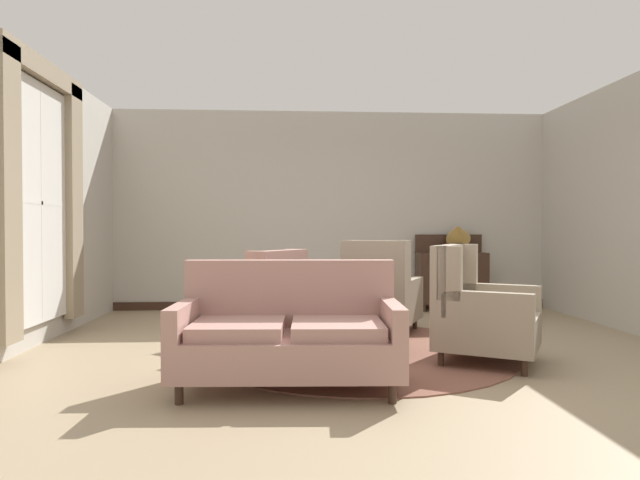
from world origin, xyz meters
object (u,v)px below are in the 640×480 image
Objects in this scene: coffee_table at (349,314)px; armchair_beside_settee at (478,313)px; settee at (288,335)px; gramophone at (457,235)px; armchair_far_left at (381,295)px; sideboard at (451,277)px; porcelain_vase at (350,291)px; armchair_near_window at (263,302)px.

armchair_beside_settee is (1.11, -0.44, 0.07)m from coffee_table.
coffee_table is 1.19m from armchair_beside_settee.
settee is 4.50m from gramophone.
sideboard reaches higher than armchair_far_left.
armchair_beside_settee is 1.49m from armchair_far_left.
sideboard is at bearing 60.44° from settee.
porcelain_vase is at bearing 74.15° from coffee_table.
armchair_far_left reaches higher than porcelain_vase.
armchair_beside_settee is 1.02× the size of sideboard.
gramophone is at bearing 53.86° from porcelain_vase.
gramophone is (2.44, 3.72, 0.71)m from settee.
armchair_beside_settee is at bearing -24.36° from porcelain_vase.
armchair_far_left is at bearing 54.97° from armchair_beside_settee.
armchair_near_window is (-1.31, -0.37, -0.02)m from armchair_far_left.
porcelain_vase is 0.30× the size of armchair_near_window.
sideboard reaches higher than settee.
gramophone is (0.05, -0.09, 0.62)m from sideboard.
armchair_beside_settee is 2.02× the size of gramophone.
gramophone reaches higher than coffee_table.
armchair_far_left is (0.47, 0.90, 0.07)m from coffee_table.
gramophone is (0.75, 3.02, 0.66)m from armchair_beside_settee.
settee is 3.02× the size of gramophone.
sideboard is at bearing 118.32° from gramophone.
sideboard reaches higher than armchair_near_window.
armchair_near_window is at bearing -142.77° from gramophone.
porcelain_vase is 0.19× the size of settee.
gramophone is at bearing 54.23° from coffee_table.
armchair_near_window is at bearing 101.50° from settee.
armchair_near_window reaches higher than coffee_table.
armchair_near_window is (-0.86, 0.47, -0.16)m from porcelain_vase.
porcelain_vase is at bearing 96.68° from armchair_near_window.
sideboard is 0.62m from gramophone.
gramophone is at bearing 15.39° from armchair_beside_settee.
porcelain_vase is 0.99m from armchair_near_window.
coffee_table is 0.89× the size of sideboard.
sideboard is (1.35, 1.78, 0.04)m from armchair_far_left.
armchair_far_left reaches higher than armchair_beside_settee.
armchair_far_left is (0.45, 0.85, -0.14)m from porcelain_vase.
settee reaches higher than porcelain_vase.
armchair_beside_settee is 3.19m from gramophone.
armchair_beside_settee is at bearing -102.72° from sideboard.
armchair_near_window is (-0.84, 0.53, 0.05)m from coffee_table.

